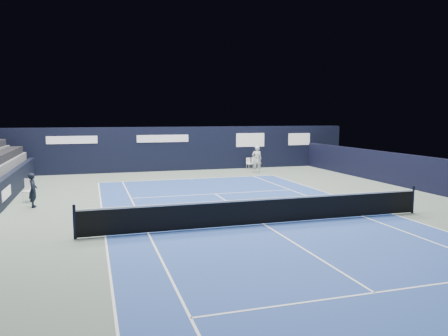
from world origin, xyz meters
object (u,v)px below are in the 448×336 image
at_px(line_judge_chair, 29,189).
at_px(tennis_player, 257,159).
at_px(folding_chair_back_b, 254,162).
at_px(tennis_net, 264,210).
at_px(folding_chair_back_a, 249,161).

distance_m(line_judge_chair, tennis_player, 15.17).
xyz_separation_m(folding_chair_back_b, line_judge_chair, (-14.23, -8.66, 0.10)).
distance_m(folding_chair_back_b, tennis_net, 16.69).
height_order(folding_chair_back_a, tennis_net, tennis_net).
bearing_deg(line_judge_chair, tennis_net, -27.65).
xyz_separation_m(line_judge_chair, tennis_player, (13.63, 6.66, 0.33)).
distance_m(folding_chair_back_a, line_judge_chair, 16.32).
bearing_deg(tennis_player, line_judge_chair, -153.96).
relative_size(line_judge_chair, tennis_player, 0.56).
bearing_deg(folding_chair_back_a, folding_chair_back_b, -21.73).
height_order(folding_chair_back_b, line_judge_chair, line_judge_chair).
relative_size(folding_chair_back_b, line_judge_chair, 0.84).
bearing_deg(line_judge_chair, folding_chair_back_b, 43.10).
bearing_deg(folding_chair_back_b, folding_chair_back_a, 167.30).
distance_m(folding_chair_back_b, line_judge_chair, 16.66).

